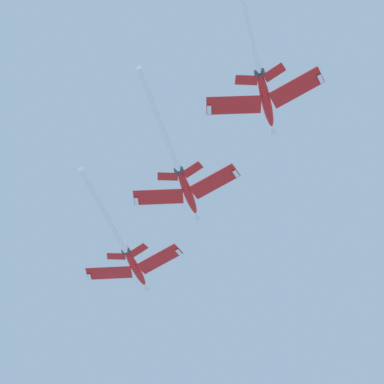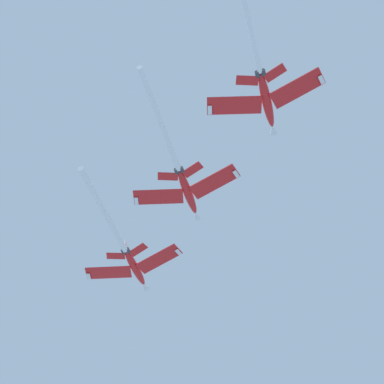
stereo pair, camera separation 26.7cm
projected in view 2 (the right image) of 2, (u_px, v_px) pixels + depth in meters
name	position (u px, v px, depth m)	size (l,w,h in m)	color
jet_lead	(124.00, 248.00, 139.28)	(22.61, 29.70, 17.43)	red
jet_second	(180.00, 172.00, 127.14)	(22.46, 29.15, 16.47)	red
jet_third	(263.00, 84.00, 115.98)	(21.15, 26.68, 15.48)	red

